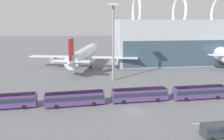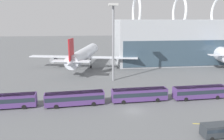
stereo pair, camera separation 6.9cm
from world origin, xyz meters
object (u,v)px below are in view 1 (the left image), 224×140
object	(u,v)px
airliner_at_gate_near	(83,55)
service_van_foreground	(217,129)
shuttle_bus_2	(139,94)
airliner_at_gate_far	(212,51)
shuttle_bus_0	(5,101)
shuttle_bus_3	(200,92)
shuttle_bus_1	(75,98)
floodlight_mast	(113,32)

from	to	relation	value
airliner_at_gate_near	service_van_foreground	bearing A→B (deg)	-145.36
airliner_at_gate_near	shuttle_bus_2	size ratio (longest dim) A/B	3.24
airliner_at_gate_far	service_van_foreground	size ratio (longest dim) A/B	7.77
shuttle_bus_0	shuttle_bus_3	world-z (taller)	same
shuttle_bus_0	shuttle_bus_3	bearing A→B (deg)	-2.85
shuttle_bus_1	shuttle_bus_2	bearing A→B (deg)	-1.28
shuttle_bus_3	floodlight_mast	distance (m)	30.07
airliner_at_gate_near	shuttle_bus_0	size ratio (longest dim) A/B	3.23
shuttle_bus_1	shuttle_bus_2	world-z (taller)	same
shuttle_bus_0	shuttle_bus_1	bearing A→B (deg)	-4.07
shuttle_bus_0	floodlight_mast	size ratio (longest dim) A/B	0.56
airliner_at_gate_near	shuttle_bus_2	bearing A→B (deg)	-147.97
airliner_at_gate_near	airliner_at_gate_far	distance (m)	56.99
shuttle_bus_1	shuttle_bus_2	distance (m)	15.15
airliner_at_gate_far	floodlight_mast	xyz separation A→B (m)	(-47.32, -23.96, 9.93)
airliner_at_gate_near	shuttle_bus_3	size ratio (longest dim) A/B	3.24
shuttle_bus_0	shuttle_bus_1	size ratio (longest dim) A/B	1.00
airliner_at_gate_near	floodlight_mast	distance (m)	24.29
shuttle_bus_0	service_van_foreground	xyz separation A→B (m)	(39.20, -16.68, -0.46)
shuttle_bus_1	service_van_foreground	size ratio (longest dim) A/B	2.52
shuttle_bus_3	shuttle_bus_0	bearing A→B (deg)	178.48
service_van_foreground	floodlight_mast	world-z (taller)	floodlight_mast
shuttle_bus_2	shuttle_bus_3	bearing A→B (deg)	-2.30
shuttle_bus_0	service_van_foreground	size ratio (longest dim) A/B	2.52
airliner_at_gate_far	shuttle_bus_3	size ratio (longest dim) A/B	3.10
shuttle_bus_3	floodlight_mast	size ratio (longest dim) A/B	0.56
airliner_at_gate_near	shuttle_bus_1	xyz separation A→B (m)	(-1.66, -39.65, -3.47)
airliner_at_gate_near	floodlight_mast	bearing A→B (deg)	-141.54
shuttle_bus_0	service_van_foreground	world-z (taller)	shuttle_bus_0
service_van_foreground	shuttle_bus_3	bearing A→B (deg)	-112.73
shuttle_bus_2	service_van_foreground	world-z (taller)	shuttle_bus_2
airliner_at_gate_near	shuttle_bus_3	world-z (taller)	airliner_at_gate_near
shuttle_bus_2	airliner_at_gate_far	bearing A→B (deg)	42.32
airliner_at_gate_near	shuttle_bus_0	bearing A→B (deg)	169.91
shuttle_bus_1	shuttle_bus_2	size ratio (longest dim) A/B	1.00
shuttle_bus_1	floodlight_mast	size ratio (longest dim) A/B	0.57
shuttle_bus_0	shuttle_bus_3	size ratio (longest dim) A/B	1.00
airliner_at_gate_far	shuttle_bus_3	bearing A→B (deg)	155.02
airliner_at_gate_near	service_van_foreground	size ratio (longest dim) A/B	8.12
airliner_at_gate_far	floodlight_mast	size ratio (longest dim) A/B	1.74
shuttle_bus_3	shuttle_bus_2	bearing A→B (deg)	177.64
service_van_foreground	floodlight_mast	size ratio (longest dim) A/B	0.22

